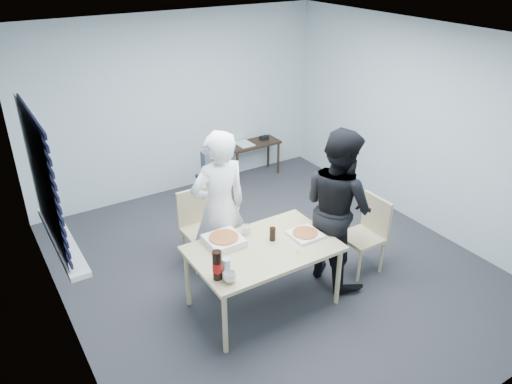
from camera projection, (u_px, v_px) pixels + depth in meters
room at (47, 188)px, 4.48m from camera, size 5.00×5.00×5.00m
dining_table at (263, 252)px, 4.99m from camera, size 1.45×0.92×0.71m
chair_far at (198, 222)px, 5.78m from camera, size 0.42×0.42×0.89m
chair_right at (368, 229)px, 5.64m from camera, size 0.42×0.42×0.89m
person_white at (219, 209)px, 5.28m from camera, size 0.65×0.42×1.77m
person_black at (338, 207)px, 5.33m from camera, size 0.47×0.86×1.77m
side_table at (253, 147)px, 7.92m from camera, size 0.84×0.38×0.56m
stool at (213, 184)px, 6.96m from camera, size 0.36×0.36×0.50m
backpack at (212, 165)px, 6.82m from camera, size 0.27×0.20×0.38m
pizza_box_a at (224, 240)px, 4.99m from camera, size 0.35×0.35×0.09m
pizza_box_b at (305, 234)px, 5.14m from camera, size 0.30×0.30×0.04m
mug_a at (230, 277)px, 4.44m from camera, size 0.17×0.17×0.10m
mug_b at (246, 230)px, 5.16m from camera, size 0.10×0.10×0.09m
cola_glass at (273, 234)px, 5.04m from camera, size 0.08×0.08×0.14m
soda_bottle at (217, 266)px, 4.44m from camera, size 0.09×0.09×0.29m
plastic_cups at (227, 267)px, 4.49m from camera, size 0.09×0.09×0.19m
rubber_band at (298, 252)px, 4.87m from camera, size 0.07×0.07×0.00m
papers at (244, 144)px, 7.83m from camera, size 0.33×0.38×0.01m
black_box at (264, 138)px, 7.99m from camera, size 0.15×0.12×0.06m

